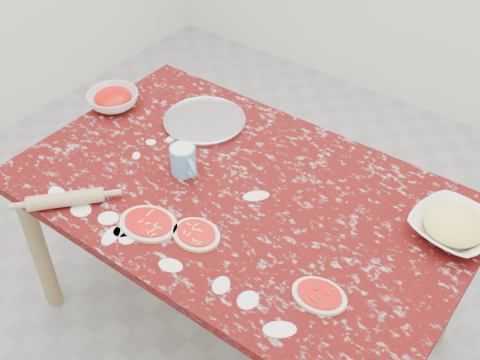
% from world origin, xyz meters
% --- Properties ---
extents(ground, '(4.00, 4.00, 0.00)m').
position_xyz_m(ground, '(0.00, 0.00, 0.00)').
color(ground, gray).
extents(worktable, '(1.60, 1.00, 0.75)m').
position_xyz_m(worktable, '(0.00, 0.00, 0.67)').
color(worktable, '#3F0808').
rests_on(worktable, ground).
extents(pizza_tray, '(0.37, 0.37, 0.01)m').
position_xyz_m(pizza_tray, '(-0.36, 0.24, 0.76)').
color(pizza_tray, '#B2B2B7').
rests_on(pizza_tray, worktable).
extents(sauce_bowl, '(0.25, 0.25, 0.07)m').
position_xyz_m(sauce_bowl, '(-0.74, 0.11, 0.78)').
color(sauce_bowl, white).
rests_on(sauce_bowl, worktable).
extents(cheese_bowl, '(0.31, 0.31, 0.06)m').
position_xyz_m(cheese_bowl, '(0.68, 0.24, 0.78)').
color(cheese_bowl, white).
rests_on(cheese_bowl, worktable).
extents(flour_mug, '(0.13, 0.09, 0.11)m').
position_xyz_m(flour_mug, '(-0.22, -0.04, 0.81)').
color(flour_mug, '#5D9FD4').
rests_on(flour_mug, worktable).
extents(pizza_left, '(0.23, 0.19, 0.02)m').
position_xyz_m(pizza_left, '(-0.14, -0.32, 0.76)').
color(pizza_left, beige).
rests_on(pizza_left, worktable).
extents(pizza_mid, '(0.17, 0.14, 0.02)m').
position_xyz_m(pizza_mid, '(0.02, -0.26, 0.76)').
color(pizza_mid, beige).
rests_on(pizza_mid, worktable).
extents(pizza_right, '(0.18, 0.14, 0.02)m').
position_xyz_m(pizza_right, '(0.46, -0.24, 0.76)').
color(pizza_right, beige).
rests_on(pizza_right, worktable).
extents(rolling_pin, '(0.21, 0.23, 0.05)m').
position_xyz_m(rolling_pin, '(-0.43, -0.41, 0.78)').
color(rolling_pin, tan).
rests_on(rolling_pin, worktable).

